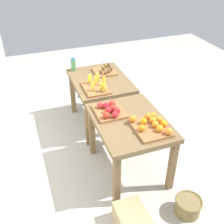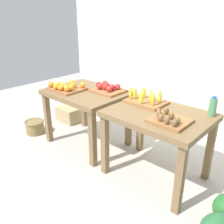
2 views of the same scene
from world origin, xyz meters
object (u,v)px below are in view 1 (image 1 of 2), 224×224
(kiwi_bin, at_px, (105,71))
(watermelon_pile, at_px, (99,83))
(water_bottle, at_px, (73,65))
(cardboard_produce_box, at_px, (132,221))
(wicker_basket, at_px, (188,206))
(orange_bin, at_px, (151,125))
(apple_bin, at_px, (109,110))
(display_table_left, at_px, (130,128))
(display_table_right, at_px, (100,86))
(banana_crate, at_px, (96,86))

(kiwi_bin, distance_m, watermelon_pile, 1.00)
(water_bottle, bearing_deg, kiwi_bin, -118.82)
(cardboard_produce_box, bearing_deg, kiwi_bin, -11.78)
(wicker_basket, bearing_deg, orange_bin, 17.24)
(apple_bin, xyz_separation_m, cardboard_produce_box, (-1.03, 0.12, -0.70))
(display_table_left, distance_m, apple_bin, 0.32)
(display_table_left, distance_m, kiwi_bin, 1.33)
(apple_bin, bearing_deg, display_table_right, -11.06)
(display_table_left, height_order, banana_crate, banana_crate)
(banana_crate, distance_m, cardboard_produce_box, 1.81)
(water_bottle, bearing_deg, banana_crate, -167.86)
(kiwi_bin, relative_size, watermelon_pile, 0.53)
(orange_bin, height_order, cardboard_produce_box, orange_bin)
(display_table_left, distance_m, watermelon_pile, 2.16)
(display_table_right, distance_m, apple_bin, 0.93)
(orange_bin, xyz_separation_m, apple_bin, (0.44, 0.33, 0.00))
(watermelon_pile, bearing_deg, banana_crate, 161.50)
(banana_crate, bearing_deg, display_table_right, -27.81)
(water_bottle, xyz_separation_m, watermelon_pile, (0.54, -0.57, -0.68))
(display_table_right, bearing_deg, kiwi_bin, -36.51)
(display_table_right, bearing_deg, banana_crate, 152.19)
(water_bottle, relative_size, wicker_basket, 0.69)
(display_table_right, relative_size, cardboard_produce_box, 2.60)
(display_table_right, xyz_separation_m, cardboard_produce_box, (-1.93, 0.30, -0.54))
(display_table_right, height_order, cardboard_produce_box, display_table_right)
(banana_crate, height_order, cardboard_produce_box, banana_crate)
(wicker_basket, bearing_deg, water_bottle, 15.05)
(orange_bin, bearing_deg, display_table_right, 6.73)
(display_table_left, distance_m, orange_bin, 0.31)
(apple_bin, distance_m, banana_crate, 0.63)
(apple_bin, xyz_separation_m, kiwi_bin, (1.09, -0.32, -0.01))
(orange_bin, distance_m, banana_crate, 1.11)
(orange_bin, bearing_deg, kiwi_bin, 0.60)
(apple_bin, relative_size, wicker_basket, 1.39)
(banana_crate, height_order, wicker_basket, banana_crate)
(display_table_left, relative_size, orange_bin, 2.34)
(display_table_right, distance_m, wicker_basket, 2.07)
(kiwi_bin, xyz_separation_m, cardboard_produce_box, (-2.12, 0.44, -0.69))
(display_table_left, relative_size, display_table_right, 1.00)
(kiwi_bin, bearing_deg, wicker_basket, -174.48)
(water_bottle, height_order, wicker_basket, water_bottle)
(water_bottle, relative_size, cardboard_produce_box, 0.51)
(orange_bin, distance_m, watermelon_pile, 2.40)
(cardboard_produce_box, bearing_deg, display_table_left, -20.38)
(water_bottle, bearing_deg, cardboard_produce_box, 179.83)
(watermelon_pile, distance_m, cardboard_produce_box, 2.96)
(orange_bin, height_order, wicker_basket, orange_bin)
(apple_bin, distance_m, wicker_basket, 1.38)
(watermelon_pile, height_order, cardboard_produce_box, watermelon_pile)
(banana_crate, relative_size, cardboard_produce_box, 1.10)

